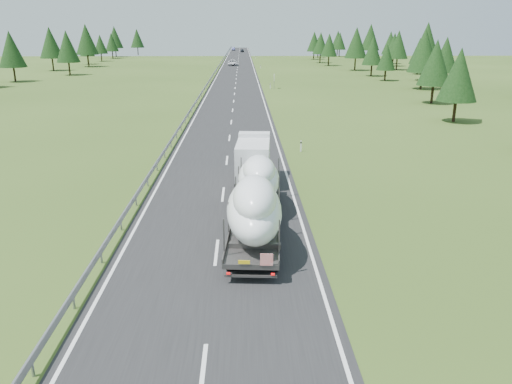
{
  "coord_description": "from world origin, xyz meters",
  "views": [
    {
      "loc": [
        1.33,
        -13.27,
        10.36
      ],
      "look_at": [
        2.04,
        12.97,
        1.8
      ],
      "focal_mm": 35.0,
      "sensor_mm": 36.0,
      "label": 1
    }
  ],
  "objects_px": {
    "boat_truck": "(256,186)",
    "distant_van": "(233,63)",
    "distant_car_blue": "(233,49)",
    "highway_sign": "(274,79)",
    "distant_car_dark": "(242,50)"
  },
  "relations": [
    {
      "from": "highway_sign",
      "to": "distant_van",
      "type": "bearing_deg",
      "value": 97.96
    },
    {
      "from": "highway_sign",
      "to": "distant_van",
      "type": "distance_m",
      "value": 62.77
    },
    {
      "from": "boat_truck",
      "to": "distant_van",
      "type": "relative_size",
      "value": 2.89
    },
    {
      "from": "highway_sign",
      "to": "distant_car_blue",
      "type": "bearing_deg",
      "value": 93.34
    },
    {
      "from": "boat_truck",
      "to": "highway_sign",
      "type": "bearing_deg",
      "value": 85.58
    },
    {
      "from": "boat_truck",
      "to": "distant_car_dark",
      "type": "xyz_separation_m",
      "value": [
        -0.65,
        223.88,
        -1.32
      ]
    },
    {
      "from": "distant_car_dark",
      "to": "distant_van",
      "type": "bearing_deg",
      "value": -90.51
    },
    {
      "from": "highway_sign",
      "to": "boat_truck",
      "type": "relative_size",
      "value": 0.15
    },
    {
      "from": "boat_truck",
      "to": "distant_car_dark",
      "type": "height_order",
      "value": "boat_truck"
    },
    {
      "from": "distant_van",
      "to": "distant_car_blue",
      "type": "distance_m",
      "value": 115.61
    },
    {
      "from": "distant_car_dark",
      "to": "distant_car_blue",
      "type": "distance_m",
      "value": 21.1
    },
    {
      "from": "highway_sign",
      "to": "distant_van",
      "type": "height_order",
      "value": "highway_sign"
    },
    {
      "from": "boat_truck",
      "to": "distant_car_dark",
      "type": "distance_m",
      "value": 223.88
    },
    {
      "from": "highway_sign",
      "to": "boat_truck",
      "type": "xyz_separation_m",
      "value": [
        -5.16,
        -66.72,
        0.25
      ]
    },
    {
      "from": "boat_truck",
      "to": "distant_car_blue",
      "type": "xyz_separation_m",
      "value": [
        -5.22,
        244.48,
        -1.27
      ]
    }
  ]
}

